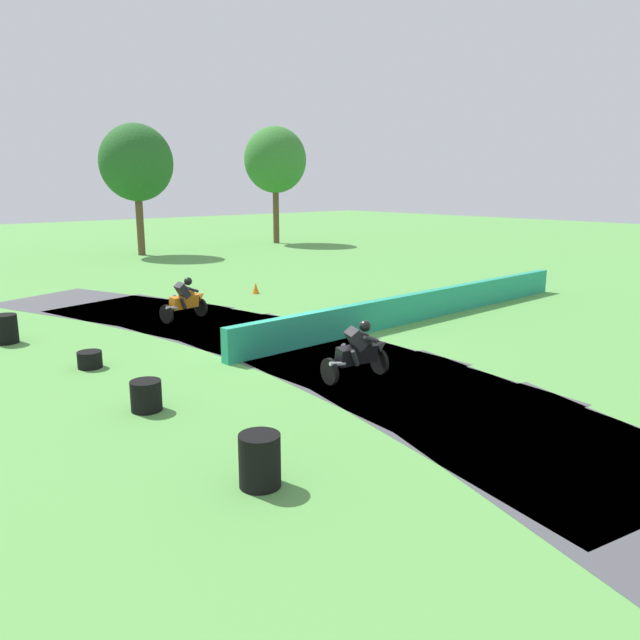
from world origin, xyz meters
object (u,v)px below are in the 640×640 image
(tire_stack_near, at_px, (260,460))
(traffic_cone, at_px, (256,288))
(motorcycle_lead_black, at_px, (360,351))
(tire_stack_mid_b, at_px, (90,360))
(tire_stack_mid_a, at_px, (146,396))
(tire_stack_far, at_px, (5,329))
(motorcycle_chase_orange, at_px, (186,299))

(tire_stack_near, xyz_separation_m, traffic_cone, (9.36, 13.21, -0.18))
(motorcycle_lead_black, bearing_deg, traffic_cone, 66.08)
(motorcycle_lead_black, height_order, tire_stack_mid_b, motorcycle_lead_black)
(tire_stack_mid_a, relative_size, tire_stack_far, 0.75)
(motorcycle_lead_black, relative_size, tire_stack_mid_b, 2.96)
(motorcycle_chase_orange, xyz_separation_m, tire_stack_near, (-4.87, -10.75, -0.26))
(motorcycle_lead_black, height_order, motorcycle_chase_orange, motorcycle_chase_orange)
(tire_stack_mid_b, bearing_deg, traffic_cone, 32.44)
(motorcycle_lead_black, xyz_separation_m, motorcycle_chase_orange, (0.21, 8.14, 0.01))
(tire_stack_mid_a, height_order, traffic_cone, tire_stack_mid_a)
(tire_stack_mid_b, xyz_separation_m, tire_stack_far, (-0.84, 3.86, 0.20))
(tire_stack_near, bearing_deg, tire_stack_far, 92.08)
(motorcycle_lead_black, distance_m, tire_stack_mid_b, 6.50)
(tire_stack_far, xyz_separation_m, traffic_cone, (9.77, 1.82, -0.18))
(tire_stack_mid_a, relative_size, traffic_cone, 1.37)
(tire_stack_near, distance_m, tire_stack_mid_a, 3.98)
(tire_stack_near, bearing_deg, traffic_cone, 54.69)
(tire_stack_near, distance_m, tire_stack_far, 11.40)
(tire_stack_mid_b, bearing_deg, tire_stack_mid_a, -94.40)
(tire_stack_mid_b, relative_size, traffic_cone, 1.31)
(tire_stack_mid_a, bearing_deg, tire_stack_mid_b, 85.60)
(tire_stack_far, distance_m, traffic_cone, 9.94)
(motorcycle_lead_black, xyz_separation_m, traffic_cone, (4.70, 10.60, -0.44))
(motorcycle_chase_orange, height_order, tire_stack_far, motorcycle_chase_orange)
(motorcycle_chase_orange, height_order, traffic_cone, motorcycle_chase_orange)
(motorcycle_chase_orange, xyz_separation_m, tire_stack_far, (-5.28, 0.64, -0.26))
(tire_stack_mid_b, relative_size, tire_stack_far, 0.72)
(tire_stack_mid_a, bearing_deg, traffic_cone, 45.10)
(tire_stack_near, height_order, traffic_cone, tire_stack_near)
(tire_stack_far, bearing_deg, motorcycle_chase_orange, -6.90)
(motorcycle_lead_black, height_order, tire_stack_far, motorcycle_lead_black)
(motorcycle_chase_orange, bearing_deg, tire_stack_near, -114.34)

